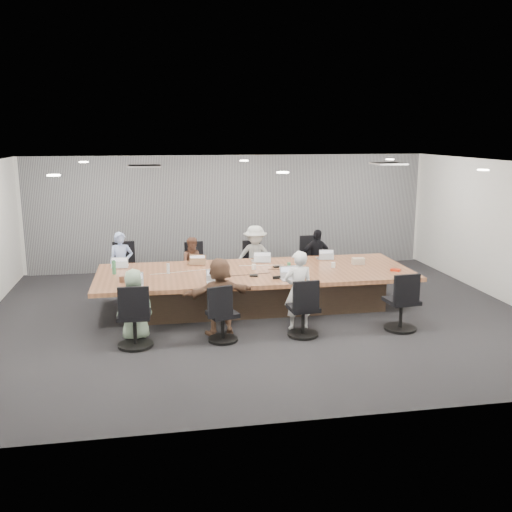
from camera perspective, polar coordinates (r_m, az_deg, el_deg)
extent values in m
cube|color=#232326|center=(10.69, 0.38, -5.96)|extent=(10.00, 8.00, 0.00)
cube|color=white|center=(10.17, 0.40, 9.21)|extent=(10.00, 8.00, 0.00)
cube|color=silver|center=(14.24, -2.58, 4.41)|extent=(10.00, 0.00, 2.80)
cube|color=silver|center=(6.56, 6.86, -5.05)|extent=(10.00, 0.00, 2.80)
cube|color=silver|center=(12.27, 24.02, 2.09)|extent=(0.00, 8.00, 2.80)
cube|color=gray|center=(14.16, -2.53, 4.37)|extent=(9.80, 0.04, 2.80)
cube|color=#402F22|center=(11.06, -0.09, -3.54)|extent=(4.80, 1.40, 0.66)
cube|color=#995E3C|center=(10.97, -0.09, -1.68)|extent=(6.00, 2.20, 0.08)
imported|color=#8FA4DB|center=(12.15, -13.31, -0.79)|extent=(0.50, 0.34, 1.34)
cube|color=#B2B2B7|center=(11.59, -13.47, -1.00)|extent=(0.34, 0.24, 0.02)
imported|color=brown|center=(12.17, -6.23, -0.88)|extent=(0.59, 0.46, 1.18)
cube|color=#8C6647|center=(11.60, -6.06, -0.72)|extent=(0.37, 0.29, 0.02)
imported|color=#9CA19D|center=(12.30, -0.08, -0.15)|extent=(0.94, 0.60, 1.39)
cube|color=#B2B2B7|center=(11.76, 0.39, -0.47)|extent=(0.37, 0.27, 0.02)
imported|color=black|center=(12.62, 6.04, -0.19)|extent=(0.78, 0.40, 1.27)
cube|color=#B2B2B7|center=(12.08, 6.78, -0.22)|extent=(0.32, 0.23, 0.02)
imported|color=#87A587|center=(9.54, -12.04, -4.77)|extent=(0.63, 0.46, 1.18)
cube|color=#B2B2B7|center=(10.03, -12.00, -3.00)|extent=(0.29, 0.20, 0.02)
imported|color=brown|center=(9.57, -3.64, -4.03)|extent=(1.28, 0.65, 1.32)
cube|color=#B2B2B7|center=(10.07, -4.01, -2.69)|extent=(0.33, 0.23, 0.02)
imported|color=silver|center=(9.80, 4.25, -3.45)|extent=(0.51, 0.34, 1.39)
cube|color=#B2B2B7|center=(10.30, 3.49, -2.34)|extent=(0.37, 0.27, 0.02)
cylinder|color=#35794E|center=(10.99, -14.02, -1.10)|extent=(0.09, 0.09, 0.26)
cylinder|color=#35794E|center=(10.64, 3.31, -1.27)|extent=(0.07, 0.07, 0.24)
cylinder|color=silver|center=(10.83, -8.77, -1.25)|extent=(0.07, 0.07, 0.19)
cylinder|color=white|center=(11.05, -0.21, -1.08)|extent=(0.10, 0.10, 0.10)
cylinder|color=white|center=(11.30, 7.74, -0.90)|extent=(0.09, 0.09, 0.10)
cylinder|color=brown|center=(10.38, -13.29, -2.27)|extent=(0.09, 0.09, 0.11)
cube|color=black|center=(10.52, -0.22, -1.97)|extent=(0.17, 0.14, 0.03)
cube|color=black|center=(11.23, 2.12, -1.07)|extent=(0.16, 0.13, 0.03)
cube|color=black|center=(10.35, 2.08, -2.16)|extent=(0.15, 0.06, 0.05)
cube|color=#B4A18D|center=(11.65, 10.19, -0.52)|extent=(0.26, 0.17, 0.13)
cube|color=red|center=(11.26, 13.77, -1.36)|extent=(0.21, 0.20, 0.04)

